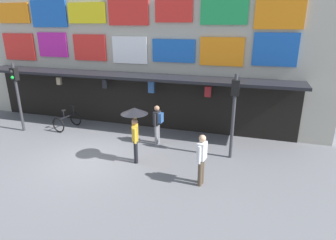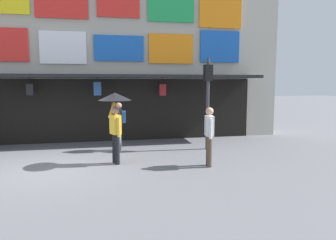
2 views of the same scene
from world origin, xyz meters
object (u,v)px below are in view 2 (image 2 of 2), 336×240
at_px(pedestrian_with_umbrella, 115,108).
at_px(pedestrian_in_purple, 209,133).
at_px(traffic_light_far, 208,89).
at_px(pedestrian_in_white, 120,123).

bearing_deg(pedestrian_with_umbrella, pedestrian_in_purple, -17.66).
xyz_separation_m(traffic_light_far, pedestrian_in_white, (-3.06, 0.39, -1.16)).
height_order(pedestrian_with_umbrella, pedestrian_in_purple, pedestrian_with_umbrella).
distance_m(pedestrian_in_white, pedestrian_with_umbrella, 1.93).
relative_size(traffic_light_far, pedestrian_in_white, 1.90).
height_order(traffic_light_far, pedestrian_in_white, traffic_light_far).
distance_m(pedestrian_in_white, pedestrian_in_purple, 3.52).
bearing_deg(pedestrian_with_umbrella, traffic_light_far, 23.29).
bearing_deg(pedestrian_with_umbrella, pedestrian_in_white, 83.08).
relative_size(pedestrian_with_umbrella, pedestrian_in_purple, 1.24).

